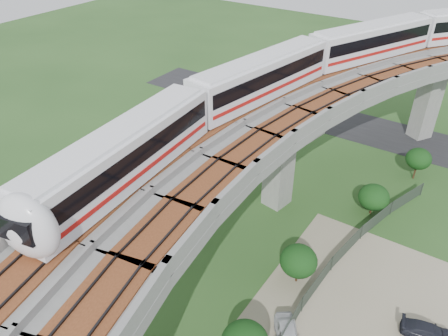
# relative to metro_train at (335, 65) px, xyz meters

# --- Properties ---
(ground) EXTENTS (160.00, 160.00, 0.00)m
(ground) POSITION_rel_metro_train_xyz_m (-2.66, -16.47, -12.31)
(ground) COLOR #294D1F
(ground) RESTS_ON ground
(asphalt_road) EXTENTS (60.00, 8.00, 0.03)m
(asphalt_road) POSITION_rel_metro_train_xyz_m (-2.66, 13.53, -12.29)
(asphalt_road) COLOR #232326
(asphalt_road) RESTS_ON ground
(viaduct) EXTENTS (19.58, 73.98, 11.40)m
(viaduct) POSITION_rel_metro_train_xyz_m (1.18, -16.47, -3.26)
(viaduct) COLOR #99968E
(viaduct) RESTS_ON ground
(metro_train) EXTENTS (20.88, 58.88, 3.64)m
(metro_train) POSITION_rel_metro_train_xyz_m (0.00, 0.00, 0.00)
(metro_train) COLOR white
(metro_train) RESTS_ON ground
(fence) EXTENTS (3.87, 38.73, 1.50)m
(fence) POSITION_rel_metro_train_xyz_m (7.09, -16.47, -11.56)
(fence) COLOR #2D382D
(fence) RESTS_ON ground
(tree_0) EXTENTS (2.53, 2.53, 3.48)m
(tree_0) POSITION_rel_metro_train_xyz_m (8.24, 5.52, -9.91)
(tree_0) COLOR #382314
(tree_0) RESTS_ON ground
(tree_1) EXTENTS (2.80, 2.80, 3.05)m
(tree_1) POSITION_rel_metro_train_xyz_m (6.35, -2.65, -10.45)
(tree_1) COLOR #382314
(tree_1) RESTS_ON ground
(tree_2) EXTENTS (2.84, 2.84, 3.37)m
(tree_2) POSITION_rel_metro_train_xyz_m (4.24, -14.06, -10.15)
(tree_2) COLOR #382314
(tree_2) RESTS_ON ground
(car_dark) EXTENTS (3.86, 2.23, 1.05)m
(car_dark) POSITION_rel_metro_train_xyz_m (13.83, -13.71, -11.74)
(car_dark) COLOR black
(car_dark) RESTS_ON dirt_lot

